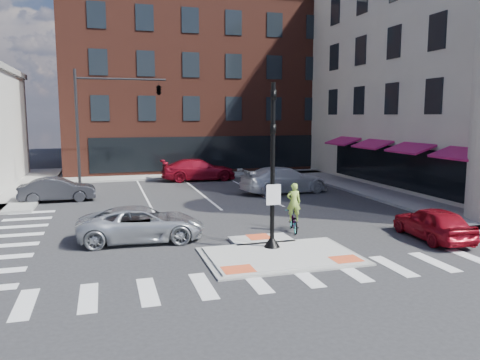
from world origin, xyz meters
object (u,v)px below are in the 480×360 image
object	(u,v)px
silver_suv	(142,224)
bg_car_red	(199,170)
red_sedan	(433,223)
bg_car_silver	(264,176)
bg_car_dark	(58,190)
cyclist	(293,215)
white_pickup	(284,180)

from	to	relation	value
silver_suv	bg_car_red	world-z (taller)	bg_car_red
red_sedan	bg_car_red	size ratio (longest dim) A/B	0.70
red_sedan	bg_car_silver	world-z (taller)	red_sedan
bg_car_dark	bg_car_silver	xyz separation A→B (m)	(13.50, 2.60, -0.05)
bg_car_red	cyclist	bearing A→B (deg)	-176.52
red_sedan	silver_suv	bearing A→B (deg)	-10.67
silver_suv	bg_car_dark	bearing A→B (deg)	25.01
bg_car_red	cyclist	distance (m)	16.81
white_pickup	bg_car_silver	bearing A→B (deg)	-4.24
red_sedan	bg_car_dark	distance (m)	20.12
cyclist	red_sedan	bearing A→B (deg)	162.80
bg_car_dark	bg_car_silver	bearing A→B (deg)	-80.33
white_pickup	bg_car_red	bearing A→B (deg)	22.12
bg_car_dark	bg_car_red	xyz separation A→B (m)	(9.56, 6.41, 0.13)
bg_car_dark	cyclist	world-z (taller)	cyclist
white_pickup	bg_car_dark	world-z (taller)	white_pickup
silver_suv	bg_car_silver	bearing A→B (deg)	-33.32
bg_car_silver	white_pickup	bearing A→B (deg)	90.56
bg_car_red	cyclist	size ratio (longest dim) A/B	2.69
bg_car_silver	cyclist	bearing A→B (deg)	73.65
silver_suv	bg_car_dark	world-z (taller)	bg_car_dark
bg_car_dark	bg_car_red	world-z (taller)	bg_car_red
silver_suv	red_sedan	bearing A→B (deg)	-101.83
silver_suv	bg_car_dark	distance (m)	10.88
bg_car_silver	cyclist	xyz separation A→B (m)	(-3.14, -12.98, 0.06)
red_sedan	bg_car_dark	world-z (taller)	bg_car_dark
white_pickup	cyclist	xyz separation A→B (m)	(-3.34, -9.51, -0.13)
silver_suv	white_pickup	bearing A→B (deg)	-42.90
bg_car_silver	bg_car_red	world-z (taller)	bg_car_red
bg_car_red	bg_car_silver	bearing A→B (deg)	-133.25
red_sedan	white_pickup	world-z (taller)	white_pickup
cyclist	white_pickup	bearing A→B (deg)	-96.54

